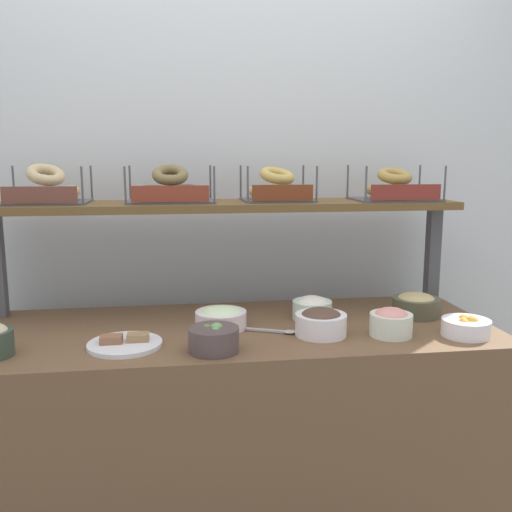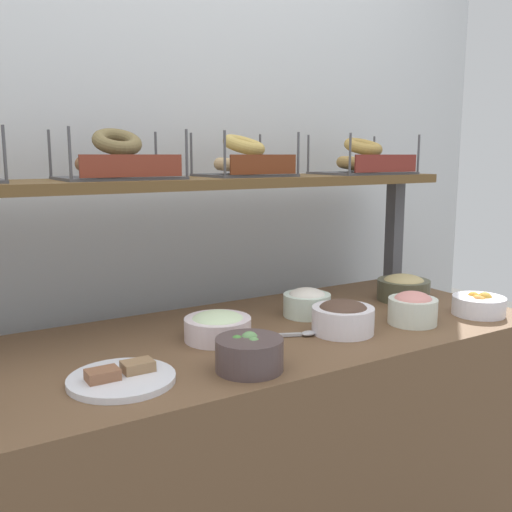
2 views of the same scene
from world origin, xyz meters
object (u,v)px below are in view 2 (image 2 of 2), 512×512
object	(u,v)px
bowl_lox_spread	(413,308)
bowl_veggie_mix	(249,353)
bowl_hummus	(403,287)
bagel_basket_everything	(363,161)
bagel_basket_cinnamon_raisin	(118,162)
bagel_basket_sesame	(244,162)
bowl_chocolate_spread	(343,317)
serving_plate_white	(121,378)
bowl_fruit_salad	(479,305)
serving_spoon_near_plate	(294,334)
bowl_cream_cheese	(307,302)
bowl_scallion_spread	(217,326)

from	to	relation	value
bowl_lox_spread	bowl_veggie_mix	world-z (taller)	bowl_lox_spread
bowl_hummus	bagel_basket_everything	world-z (taller)	bagel_basket_everything
bagel_basket_cinnamon_raisin	bagel_basket_sesame	world-z (taller)	bagel_basket_cinnamon_raisin
bowl_chocolate_spread	bagel_basket_cinnamon_raisin	world-z (taller)	bagel_basket_cinnamon_raisin
bagel_basket_sesame	bagel_basket_everything	distance (m)	0.48
serving_plate_white	bowl_chocolate_spread	bearing A→B (deg)	2.24
bowl_fruit_salad	serving_spoon_near_plate	size ratio (longest dim) A/B	0.95
bagel_basket_everything	bagel_basket_sesame	bearing A→B (deg)	175.44
bagel_basket_cinnamon_raisin	bowl_veggie_mix	bearing A→B (deg)	-76.05
bowl_fruit_salad	bagel_basket_cinnamon_raisin	world-z (taller)	bagel_basket_cinnamon_raisin
bowl_cream_cheese	bagel_basket_everything	xyz separation A→B (m)	(0.38, 0.18, 0.43)
bowl_fruit_salad	bowl_cream_cheese	world-z (taller)	bowl_cream_cheese
bagel_basket_cinnamon_raisin	bowl_cream_cheese	bearing A→B (deg)	-22.14
bowl_chocolate_spread	serving_plate_white	distance (m)	0.66
serving_spoon_near_plate	bagel_basket_cinnamon_raisin	xyz separation A→B (m)	(-0.36, 0.36, 0.47)
bowl_veggie_mix	bagel_basket_cinnamon_raisin	distance (m)	0.69
bagel_basket_sesame	bowl_veggie_mix	bearing A→B (deg)	-119.36
bowl_scallion_spread	bagel_basket_cinnamon_raisin	world-z (taller)	bagel_basket_cinnamon_raisin
bowl_hummus	bowl_chocolate_spread	world-z (taller)	bowl_chocolate_spread
bowl_lox_spread	serving_plate_white	xyz separation A→B (m)	(-0.89, 0.01, -0.04)
bowl_lox_spread	serving_spoon_near_plate	world-z (taller)	bowl_lox_spread
bowl_scallion_spread	bowl_fruit_salad	xyz separation A→B (m)	(0.82, -0.21, -0.01)
serving_plate_white	bagel_basket_cinnamon_raisin	bearing A→B (deg)	70.40
bowl_cream_cheese	serving_spoon_near_plate	xyz separation A→B (m)	(-0.16, -0.15, -0.04)
bowl_veggie_mix	bowl_cream_cheese	distance (m)	0.50
bowl_hummus	serving_plate_white	world-z (taller)	bowl_hummus
bowl_lox_spread	bowl_fruit_salad	distance (m)	0.26
bowl_fruit_salad	serving_plate_white	bearing A→B (deg)	177.29
bowl_fruit_salad	bagel_basket_everything	size ratio (longest dim) A/B	0.50
bowl_veggie_mix	bowl_hummus	size ratio (longest dim) A/B	0.89
bowl_veggie_mix	bowl_chocolate_spread	bearing A→B (deg)	16.16
bowl_chocolate_spread	bagel_basket_sesame	bearing A→B (deg)	101.09
bowl_chocolate_spread	bowl_cream_cheese	bearing A→B (deg)	84.90
bowl_lox_spread	bowl_hummus	world-z (taller)	bowl_lox_spread
bowl_cream_cheese	serving_plate_white	distance (m)	0.71
bowl_lox_spread	serving_plate_white	distance (m)	0.89
bowl_cream_cheese	serving_plate_white	bearing A→B (deg)	-161.93
bowl_hummus	serving_spoon_near_plate	world-z (taller)	bowl_hummus
bowl_scallion_spread	bowl_veggie_mix	xyz separation A→B (m)	(-0.04, -0.24, 0.00)
bagel_basket_cinnamon_raisin	serving_plate_white	bearing A→B (deg)	-109.60
serving_spoon_near_plate	bagel_basket_everything	distance (m)	0.78
bowl_veggie_mix	bagel_basket_cinnamon_raisin	bearing A→B (deg)	103.95
bowl_fruit_salad	serving_plate_white	xyz separation A→B (m)	(-1.14, 0.05, -0.02)
bowl_scallion_spread	bagel_basket_sesame	xyz separation A→B (m)	(0.25, 0.28, 0.44)
bowl_veggie_mix	bowl_chocolate_spread	distance (m)	0.39
bagel_basket_cinnamon_raisin	bagel_basket_everything	distance (m)	0.90
bagel_basket_everything	bowl_lox_spread	bearing A→B (deg)	-110.90
bowl_cream_cheese	bagel_basket_cinnamon_raisin	world-z (taller)	bagel_basket_cinnamon_raisin
bagel_basket_sesame	serving_spoon_near_plate	bearing A→B (deg)	-98.82
bowl_chocolate_spread	bagel_basket_cinnamon_raisin	bearing A→B (deg)	141.09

